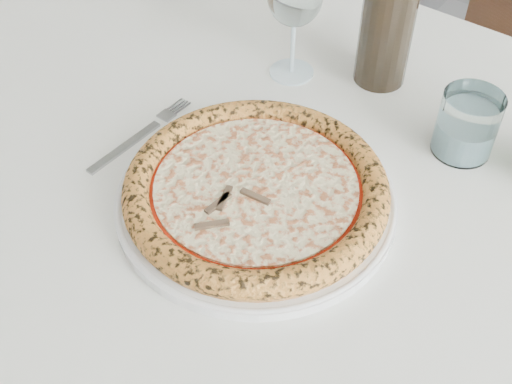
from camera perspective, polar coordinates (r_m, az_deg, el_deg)
dining_table at (r=0.92m, az=3.72°, el=-0.76°), size 1.60×0.97×0.76m
chair_far at (r=1.57m, az=20.94°, el=11.55°), size 0.49×0.49×0.93m
plate at (r=0.80m, az=0.00°, el=-0.56°), size 0.35×0.35×0.02m
pizza at (r=0.79m, az=-0.00°, el=0.33°), size 0.33×0.33×0.03m
fork at (r=0.91m, az=-10.37°, el=4.91°), size 0.02×0.18×0.00m
tumbler at (r=0.90m, az=18.18°, el=5.44°), size 0.08×0.08×0.09m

